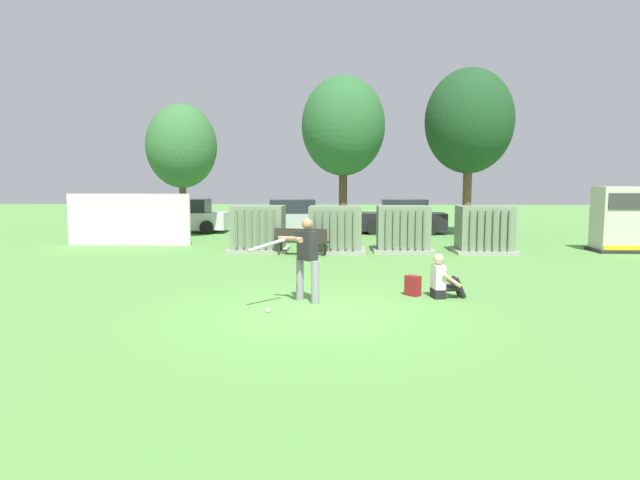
# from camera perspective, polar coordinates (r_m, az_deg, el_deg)

# --- Properties ---
(ground_plane) EXTENTS (96.00, 96.00, 0.00)m
(ground_plane) POSITION_cam_1_polar(r_m,az_deg,el_deg) (10.83, -0.45, -7.26)
(ground_plane) COLOR #5B9947
(fence_panel) EXTENTS (4.80, 0.12, 2.00)m
(fence_panel) POSITION_cam_1_polar(r_m,az_deg,el_deg) (22.70, -19.05, 1.99)
(fence_panel) COLOR white
(fence_panel) RESTS_ON ground
(transformer_west) EXTENTS (2.10, 1.70, 1.62)m
(transformer_west) POSITION_cam_1_polar(r_m,az_deg,el_deg) (19.83, -6.34, 1.12)
(transformer_west) COLOR #9E9B93
(transformer_west) RESTS_ON ground
(transformer_mid_west) EXTENTS (2.10, 1.70, 1.62)m
(transformer_mid_west) POSITION_cam_1_polar(r_m,az_deg,el_deg) (19.44, 1.58, 1.05)
(transformer_mid_west) COLOR #9E9B93
(transformer_mid_west) RESTS_ON ground
(transformer_mid_east) EXTENTS (2.10, 1.70, 1.62)m
(transformer_mid_east) POSITION_cam_1_polar(r_m,az_deg,el_deg) (19.82, 8.51, 1.09)
(transformer_mid_east) COLOR #9E9B93
(transformer_mid_east) RESTS_ON ground
(transformer_east) EXTENTS (2.10, 1.70, 1.62)m
(transformer_east) POSITION_cam_1_polar(r_m,az_deg,el_deg) (20.18, 16.53, 0.99)
(transformer_east) COLOR #9E9B93
(transformer_east) RESTS_ON ground
(generator_enclosure) EXTENTS (1.60, 1.40, 2.30)m
(generator_enclosure) POSITION_cam_1_polar(r_m,az_deg,el_deg) (22.21, 28.20, 1.86)
(generator_enclosure) COLOR #262626
(generator_enclosure) RESTS_ON ground
(park_bench) EXTENTS (1.84, 0.70, 0.92)m
(park_bench) POSITION_cam_1_polar(r_m,az_deg,el_deg) (18.61, -1.94, 0.04)
(park_bench) COLOR #2D2823
(park_bench) RESTS_ON ground
(batter) EXTENTS (1.32, 1.32, 1.74)m
(batter) POSITION_cam_1_polar(r_m,az_deg,el_deg) (11.37, -1.53, -1.62)
(batter) COLOR gray
(batter) RESTS_ON ground
(sports_ball) EXTENTS (0.09, 0.09, 0.09)m
(sports_ball) POSITION_cam_1_polar(r_m,az_deg,el_deg) (10.70, -5.37, -7.20)
(sports_ball) COLOR white
(sports_ball) RESTS_ON ground
(seated_spectator) EXTENTS (0.77, 0.61, 0.96)m
(seated_spectator) POSITION_cam_1_polar(r_m,az_deg,el_deg) (12.19, 12.50, -4.09)
(seated_spectator) COLOR black
(seated_spectator) RESTS_ON ground
(backpack) EXTENTS (0.38, 0.38, 0.44)m
(backpack) POSITION_cam_1_polar(r_m,az_deg,el_deg) (12.33, 9.55, -4.67)
(backpack) COLOR maroon
(backpack) RESTS_ON ground
(tree_left) EXTENTS (3.03, 3.03, 5.79)m
(tree_left) POSITION_cam_1_polar(r_m,az_deg,el_deg) (25.02, -14.04, 9.30)
(tree_left) COLOR brown
(tree_left) RESTS_ON ground
(tree_center_left) EXTENTS (3.77, 3.77, 7.20)m
(tree_center_left) POSITION_cam_1_polar(r_m,az_deg,el_deg) (25.60, 2.41, 11.58)
(tree_center_left) COLOR brown
(tree_center_left) RESTS_ON ground
(tree_center_right) EXTENTS (3.90, 3.90, 7.45)m
(tree_center_right) POSITION_cam_1_polar(r_m,az_deg,el_deg) (25.99, 15.08, 11.68)
(tree_center_right) COLOR brown
(tree_center_right) RESTS_ON ground
(parked_car_leftmost) EXTENTS (4.24, 2.01, 1.62)m
(parked_car_leftmost) POSITION_cam_1_polar(r_m,az_deg,el_deg) (27.65, -13.75, 2.32)
(parked_car_leftmost) COLOR silver
(parked_car_leftmost) RESTS_ON ground
(parked_car_left_of_center) EXTENTS (4.37, 2.28, 1.62)m
(parked_car_left_of_center) POSITION_cam_1_polar(r_m,az_deg,el_deg) (26.29, -3.11, 2.30)
(parked_car_left_of_center) COLOR #B2B2B7
(parked_car_left_of_center) RESTS_ON ground
(parked_car_right_of_center) EXTENTS (4.24, 2.00, 1.62)m
(parked_car_right_of_center) POSITION_cam_1_polar(r_m,az_deg,el_deg) (26.69, 8.38, 2.30)
(parked_car_right_of_center) COLOR black
(parked_car_right_of_center) RESTS_ON ground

